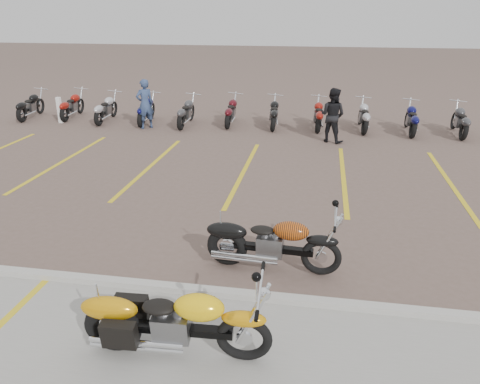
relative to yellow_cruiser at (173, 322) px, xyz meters
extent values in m
plane|color=brown|center=(-0.31, 3.38, -0.50)|extent=(100.00, 100.00, 0.00)
cube|color=#ADAAA3|center=(-0.31, 1.38, -0.44)|extent=(60.00, 0.18, 0.12)
torus|color=black|center=(0.92, 0.04, -0.15)|extent=(0.72, 0.15, 0.71)
torus|color=black|center=(-0.78, -0.04, -0.15)|extent=(0.76, 0.22, 0.76)
cube|color=black|center=(0.07, 0.00, -0.08)|extent=(1.43, 0.20, 0.11)
cube|color=slate|center=(0.01, 0.00, -0.02)|extent=(0.48, 0.35, 0.37)
ellipsoid|color=yellow|center=(0.37, 0.02, 0.31)|extent=(0.65, 0.38, 0.33)
ellipsoid|color=black|center=(-0.13, -0.01, 0.27)|extent=(0.44, 0.30, 0.13)
torus|color=black|center=(1.84, 2.28, -0.17)|extent=(0.68, 0.15, 0.68)
torus|color=black|center=(0.23, 2.37, -0.17)|extent=(0.73, 0.22, 0.72)
cube|color=black|center=(1.04, 2.32, -0.10)|extent=(1.36, 0.20, 0.10)
cube|color=slate|center=(0.98, 2.33, -0.04)|extent=(0.45, 0.34, 0.35)
ellipsoid|color=black|center=(1.33, 2.31, 0.27)|extent=(0.62, 0.37, 0.31)
ellipsoid|color=black|center=(0.85, 2.34, 0.23)|extent=(0.42, 0.29, 0.12)
imported|color=navy|center=(-4.74, 11.70, 0.41)|extent=(0.78, 0.77, 1.82)
imported|color=black|center=(2.07, 10.94, 0.40)|extent=(1.08, 0.99, 1.80)
cube|color=white|center=(-8.36, 11.97, 0.00)|extent=(0.16, 0.16, 1.00)
camera|label=1|loc=(1.68, -4.68, 3.70)|focal=35.00mm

